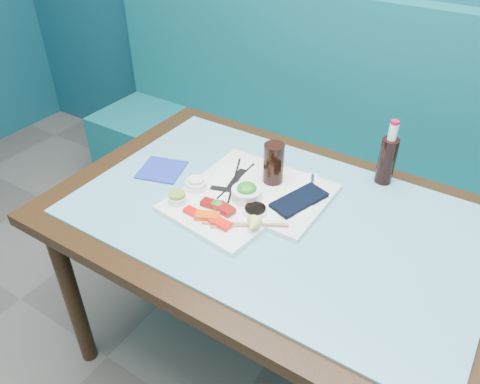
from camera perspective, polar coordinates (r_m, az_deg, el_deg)
The scene contains 34 objects.
booth_bench at distance 2.30m, azimuth 14.31°, elevation 1.02°, with size 3.00×0.56×1.17m.
dining_table at distance 1.50m, azimuth 4.36°, elevation -5.29°, with size 1.40×0.90×0.75m.
glass_top at distance 1.44m, azimuth 4.51°, elevation -2.68°, with size 1.22×0.76×0.01m, color #5BA4B7.
sashimi_plate at distance 1.42m, azimuth -2.81°, elevation -2.43°, with size 0.32×0.23×0.02m, color white.
salmon_left at distance 1.41m, azimuth -5.78°, elevation -2.42°, with size 0.06×0.03×0.01m, color #FF0E0A.
salmon_mid at distance 1.38m, azimuth -4.02°, elevation -2.96°, with size 0.07×0.03×0.02m, color #F04E09.
salmon_right at distance 1.36m, azimuth -2.43°, elevation -3.82°, with size 0.07×0.03×0.02m, color #FF1C0A.
tuna_left at distance 1.43m, azimuth -3.69°, elevation -1.39°, with size 0.05×0.03×0.02m, color maroon.
tuna_right at distance 1.41m, azimuth -1.88°, elevation -2.09°, with size 0.06×0.04×0.02m, color maroon.
seaweed_garnish at distance 1.42m, azimuth -2.76°, elevation -1.52°, with size 0.04×0.04×0.02m, color #2F781B.
ramekin_wasabi at distance 1.45m, azimuth -7.66°, elevation -0.85°, with size 0.06×0.06×0.02m, color white.
wasabi_fill at distance 1.44m, azimuth -7.71°, elevation -0.30°, with size 0.05×0.05×0.01m, color olive.
ramekin_ginger at distance 1.51m, azimuth -5.36°, elevation 0.87°, with size 0.07×0.07×0.03m, color white.
ginger_fill at distance 1.49m, azimuth -5.40°, elevation 1.46°, with size 0.05×0.05×0.01m, color #FAEACD.
soy_dish at distance 1.40m, azimuth 1.87°, elevation -2.32°, with size 0.07×0.07×0.01m, color white.
soy_fill at distance 1.40m, azimuth 1.87°, elevation -2.00°, with size 0.06×0.06×0.01m, color black.
lemon_wedge at distance 1.32m, azimuth 1.56°, elevation -4.13°, with size 0.05×0.05×0.04m, color #E2DF6B.
chopstick_sleeve at distance 1.49m, azimuth -0.97°, elevation 0.18°, with size 0.14×0.02×0.00m, color black.
wooden_chopstick_a at distance 1.36m, azimuth 0.62°, elevation -3.91°, with size 0.01×0.01×0.25m, color #AB7950.
wooden_chopstick_b at distance 1.36m, azimuth 0.98°, elevation -4.08°, with size 0.01×0.01×0.22m, color #9C7A49.
serving_tray at distance 1.52m, azimuth 2.64°, elevation 0.22°, with size 0.42×0.32×0.02m, color white.
paper_placemat at distance 1.51m, azimuth 2.65°, elevation 0.49°, with size 0.34×0.24×0.00m, color white.
seaweed_bowl at distance 1.45m, azimuth 0.82°, elevation -0.25°, with size 0.10×0.10×0.04m, color white.
seaweed_salad at distance 1.44m, azimuth 0.82°, elevation 0.47°, with size 0.06×0.06×0.03m, color #24841E.
cola_glass at distance 1.51m, azimuth 4.11°, elevation 3.49°, with size 0.07×0.07×0.14m, color black.
navy_pouch at distance 1.46m, azimuth 7.22°, elevation -0.99°, with size 0.08×0.18×0.01m, color black.
fork at distance 1.54m, azimuth 8.79°, elevation 1.04°, with size 0.01×0.01×0.10m, color silver.
black_chopstick_a at distance 1.54m, azimuth -0.70°, elevation 1.54°, with size 0.01×0.01×0.26m, color black.
black_chopstick_b at distance 1.54m, azimuth -0.45°, elevation 1.44°, with size 0.01×0.01×0.23m, color black.
tray_sleeve at distance 1.54m, azimuth -0.58°, elevation 1.45°, with size 0.02×0.14×0.00m, color black.
cola_bottle_body at distance 1.60m, azimuth 17.45°, elevation 3.64°, with size 0.06×0.06×0.16m, color black.
cola_bottle_neck at distance 1.55m, azimuth 18.16°, elevation 6.99°, with size 0.03×0.03×0.05m, color white.
cola_bottle_cap at distance 1.53m, azimuth 18.39°, elevation 8.06°, with size 0.03×0.03×0.01m, color red.
blue_napkin at distance 1.64m, azimuth -9.53°, elevation 2.69°, with size 0.14×0.14×0.01m, color #1C2D9C.
Camera 1 is at (0.51, 0.45, 1.65)m, focal length 35.00 mm.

